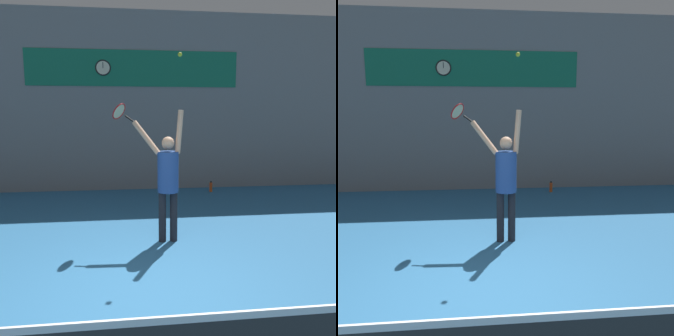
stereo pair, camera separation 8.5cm
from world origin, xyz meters
TOP-DOWN VIEW (x-y plane):
  - ground_plane at (0.00, 0.00)m, footprint 18.00×18.00m
  - back_wall at (0.00, 6.04)m, footprint 18.00×0.10m
  - sponsor_banner at (0.00, 5.98)m, footprint 5.86×0.02m
  - scoreboard_clock at (-0.84, 5.96)m, footprint 0.43×0.04m
  - tennis_player at (0.48, 1.91)m, footprint 0.87×0.55m
  - tennis_racket at (-0.30, 2.38)m, footprint 0.44×0.37m
  - tennis_ball at (0.67, 1.86)m, footprint 0.07×0.07m
  - water_bottle at (2.12, 5.44)m, footprint 0.09×0.09m

SIDE VIEW (x-z plane):
  - ground_plane at x=0.00m, z-range 0.00..0.00m
  - water_bottle at x=2.12m, z-range -0.01..0.29m
  - tennis_player at x=0.48m, z-range 0.01..2.26m
  - tennis_racket at x=-0.30m, z-range 2.05..2.39m
  - back_wall at x=0.00m, z-range 0.00..5.00m
  - tennis_ball at x=0.67m, z-range 3.07..3.14m
  - sponsor_banner at x=0.00m, z-range 2.95..3.93m
  - scoreboard_clock at x=-0.84m, z-range 3.23..3.66m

